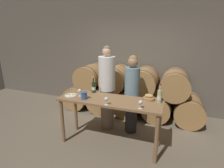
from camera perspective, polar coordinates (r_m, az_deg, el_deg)
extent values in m
plane|color=#726654|center=(3.55, -0.69, -18.87)|extent=(10.00, 10.00, 0.00)
cube|color=#60594F|center=(4.79, 7.57, 10.84)|extent=(10.00, 0.12, 3.20)
cylinder|color=#A87A47|center=(5.10, -10.33, -3.68)|extent=(0.65, 0.83, 0.65)
cylinder|color=#2D2D33|center=(4.89, -11.88, -4.66)|extent=(0.66, 0.02, 0.66)
cylinder|color=#2D2D33|center=(5.32, -8.92, -2.78)|extent=(0.66, 0.02, 0.66)
cylinder|color=#A87A47|center=(4.79, -2.84, -4.74)|extent=(0.65, 0.83, 0.65)
cylinder|color=#2D2D33|center=(4.57, -4.13, -5.85)|extent=(0.66, 0.02, 0.66)
cylinder|color=#2D2D33|center=(5.02, -1.68, -3.72)|extent=(0.66, 0.02, 0.66)
cylinder|color=#A87A47|center=(4.58, 5.52, -5.82)|extent=(0.65, 0.83, 0.65)
cylinder|color=#2D2D33|center=(4.35, 4.64, -7.06)|extent=(0.66, 0.02, 0.66)
cylinder|color=#2D2D33|center=(4.82, 6.31, -4.69)|extent=(0.66, 0.02, 0.66)
cylinder|color=#A87A47|center=(4.48, 14.52, -6.83)|extent=(0.65, 0.83, 0.65)
cylinder|color=#2D2D33|center=(4.23, 14.15, -8.18)|extent=(0.66, 0.02, 0.66)
cylinder|color=#2D2D33|center=(4.72, 14.85, -5.63)|extent=(0.66, 0.02, 0.66)
cylinder|color=#A87A47|center=(4.49, 23.75, -7.70)|extent=(0.65, 0.83, 0.65)
cylinder|color=#2D2D33|center=(4.24, 23.94, -9.10)|extent=(0.66, 0.02, 0.66)
cylinder|color=#2D2D33|center=(4.73, 23.58, -6.45)|extent=(0.66, 0.02, 0.66)
cylinder|color=#A87A47|center=(4.76, -6.94, 2.39)|extent=(0.65, 0.83, 0.65)
cylinder|color=#2D2D33|center=(4.54, -8.43, 1.63)|extent=(0.66, 0.02, 0.66)
cylinder|color=#2D2D33|center=(5.00, -5.58, 3.08)|extent=(0.66, 0.02, 0.66)
cylinder|color=#A87A47|center=(4.49, 1.29, 1.66)|extent=(0.65, 0.83, 0.65)
cylinder|color=#2D2D33|center=(4.25, 0.15, 0.81)|extent=(0.66, 0.02, 0.66)
cylinder|color=#2D2D33|center=(4.74, 2.31, 2.42)|extent=(0.66, 0.02, 0.66)
cylinder|color=#A87A47|center=(4.33, 10.34, 0.82)|extent=(0.65, 0.83, 0.65)
cylinder|color=#2D2D33|center=(4.08, 9.70, -0.11)|extent=(0.66, 0.02, 0.66)
cylinder|color=#2D2D33|center=(4.58, 10.91, 1.64)|extent=(0.66, 0.02, 0.66)
cylinder|color=#A87A47|center=(4.28, 19.85, -0.09)|extent=(0.65, 0.83, 0.65)
cylinder|color=#2D2D33|center=(4.02, 19.80, -1.09)|extent=(0.66, 0.02, 0.66)
cylinder|color=#2D2D33|center=(4.53, 19.90, 0.79)|extent=(0.66, 0.02, 0.66)
cylinder|color=olive|center=(3.51, -15.88, -11.66)|extent=(0.06, 0.06, 0.87)
cylinder|color=olive|center=(2.95, 14.30, -17.21)|extent=(0.06, 0.06, 0.87)
cylinder|color=olive|center=(3.86, -11.77, -8.69)|extent=(0.06, 0.06, 0.87)
cylinder|color=olive|center=(3.36, 15.18, -12.86)|extent=(0.06, 0.06, 0.87)
cube|color=olive|center=(3.12, -0.75, -5.34)|extent=(1.86, 0.60, 0.04)
cylinder|color=#756651|center=(3.88, -1.57, -8.04)|extent=(0.28, 0.28, 0.89)
cylinder|color=silver|center=(3.63, -1.67, 3.46)|extent=(0.35, 0.35, 0.70)
sphere|color=tan|center=(3.56, -1.73, 10.44)|extent=(0.18, 0.18, 0.18)
sphere|color=#75604C|center=(3.56, -1.67, 11.26)|extent=(0.15, 0.15, 0.15)
cylinder|color=#232326|center=(3.76, 6.26, -9.89)|extent=(0.25, 0.25, 0.78)
cylinder|color=gray|center=(3.51, 6.61, 0.40)|extent=(0.30, 0.30, 0.62)
sphere|color=#997051|center=(3.42, 6.83, 7.02)|extent=(0.20, 0.20, 0.20)
sphere|color=olive|center=(3.42, 6.91, 7.98)|extent=(0.17, 0.17, 0.17)
cylinder|color=#193819|center=(3.45, -6.03, -1.13)|extent=(0.08, 0.08, 0.21)
cylinder|color=#193819|center=(3.41, -6.10, 1.27)|extent=(0.03, 0.03, 0.09)
cylinder|color=gold|center=(3.39, -6.13, 2.20)|extent=(0.03, 0.03, 0.02)
cylinder|color=white|center=(3.45, -6.02, -1.39)|extent=(0.08, 0.08, 0.07)
cylinder|color=#ADBC7F|center=(3.05, 15.25, -3.94)|extent=(0.08, 0.08, 0.21)
cylinder|color=#ADBC7F|center=(3.00, 15.46, -1.19)|extent=(0.03, 0.03, 0.09)
cylinder|color=maroon|center=(2.98, 15.55, -0.15)|extent=(0.03, 0.03, 0.02)
cylinder|color=white|center=(3.05, 15.22, -4.24)|extent=(0.08, 0.08, 0.07)
cylinder|color=#335693|center=(3.14, -9.09, -3.73)|extent=(0.11, 0.11, 0.13)
cylinder|color=#335693|center=(3.13, -9.13, -2.72)|extent=(0.12, 0.12, 0.01)
cylinder|color=#A87F4C|center=(3.13, 11.94, -4.73)|extent=(0.20, 0.20, 0.05)
ellipsoid|color=tan|center=(3.12, 12.00, -3.81)|extent=(0.15, 0.09, 0.07)
cylinder|color=white|center=(3.37, -13.27, -3.61)|extent=(0.23, 0.23, 0.01)
cube|color=#E0CC7F|center=(3.36, -12.43, -3.31)|extent=(0.07, 0.06, 0.02)
cube|color=beige|center=(3.38, -14.15, -3.32)|extent=(0.07, 0.06, 0.02)
cylinder|color=white|center=(3.32, -10.48, -3.84)|extent=(0.06, 0.06, 0.00)
cylinder|color=white|center=(3.31, -10.52, -3.23)|extent=(0.01, 0.01, 0.07)
sphere|color=white|center=(3.29, -10.57, -2.18)|extent=(0.07, 0.07, 0.07)
cylinder|color=white|center=(2.88, -1.86, -6.80)|extent=(0.06, 0.06, 0.00)
cylinder|color=white|center=(2.86, -1.87, -6.11)|extent=(0.01, 0.01, 0.07)
sphere|color=white|center=(2.84, -1.88, -4.92)|extent=(0.07, 0.07, 0.07)
cylinder|color=white|center=(2.78, 9.18, -7.87)|extent=(0.06, 0.06, 0.00)
cylinder|color=white|center=(2.77, 9.21, -7.16)|extent=(0.01, 0.01, 0.07)
sphere|color=white|center=(2.74, 9.27, -5.94)|extent=(0.07, 0.07, 0.07)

